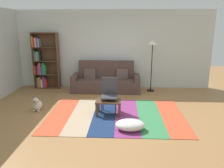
% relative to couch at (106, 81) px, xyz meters
% --- Properties ---
extents(ground_plane, '(14.00, 14.00, 0.00)m').
position_rel_couch_xyz_m(ground_plane, '(0.23, -2.02, -0.34)').
color(ground_plane, '#9E7042').
extents(back_wall, '(6.80, 0.10, 2.70)m').
position_rel_couch_xyz_m(back_wall, '(0.23, 0.53, 1.01)').
color(back_wall, silver).
rests_on(back_wall, ground_plane).
extents(rug, '(3.35, 2.33, 0.01)m').
position_rel_couch_xyz_m(rug, '(0.40, -2.17, -0.33)').
color(rug, '#C64C2D').
rests_on(rug, ground_plane).
extents(couch, '(2.26, 0.80, 1.00)m').
position_rel_couch_xyz_m(couch, '(0.00, 0.00, 0.00)').
color(couch, '#4C3833').
rests_on(couch, ground_plane).
extents(bookshelf, '(0.90, 0.28, 1.94)m').
position_rel_couch_xyz_m(bookshelf, '(-2.23, 0.28, 0.55)').
color(bookshelf, brown).
rests_on(bookshelf, ground_plane).
extents(coffee_table, '(0.63, 0.41, 0.36)m').
position_rel_couch_xyz_m(coffee_table, '(0.22, -2.10, -0.05)').
color(coffee_table, '#513826').
rests_on(coffee_table, rug).
extents(pouf, '(0.63, 0.44, 0.22)m').
position_rel_couch_xyz_m(pouf, '(0.73, -2.96, -0.22)').
color(pouf, white).
rests_on(pouf, rug).
extents(dog, '(0.22, 0.35, 0.40)m').
position_rel_couch_xyz_m(dog, '(-1.67, -1.93, -0.18)').
color(dog, beige).
rests_on(dog, ground_plane).
extents(standing_lamp, '(0.32, 0.32, 1.71)m').
position_rel_couch_xyz_m(standing_lamp, '(1.53, 0.04, 1.09)').
color(standing_lamp, black).
rests_on(standing_lamp, ground_plane).
extents(tv_remote, '(0.08, 0.16, 0.02)m').
position_rel_couch_xyz_m(tv_remote, '(0.22, -2.03, 0.04)').
color(tv_remote, black).
rests_on(tv_remote, coffee_table).
extents(folding_chair, '(0.40, 0.40, 0.90)m').
position_rel_couch_xyz_m(folding_chair, '(0.23, -1.94, 0.20)').
color(folding_chair, '#38383D').
rests_on(folding_chair, ground_plane).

